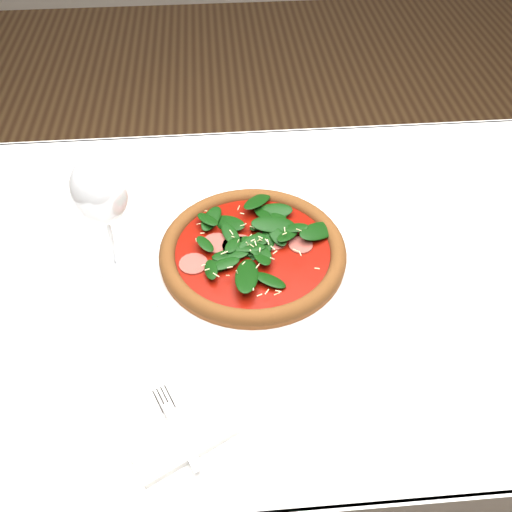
{
  "coord_description": "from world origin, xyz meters",
  "views": [
    {
      "loc": [
        -0.1,
        -0.65,
        1.44
      ],
      "look_at": [
        -0.05,
        0.01,
        0.77
      ],
      "focal_mm": 40.0,
      "sensor_mm": 36.0,
      "label": 1
    }
  ],
  "objects": [
    {
      "name": "plate",
      "position": [
        -0.05,
        0.01,
        0.76
      ],
      "size": [
        0.36,
        0.36,
        0.02
      ],
      "color": "white",
      "rests_on": "dining_table"
    },
    {
      "name": "ground",
      "position": [
        0.0,
        0.0,
        0.0
      ],
      "size": [
        6.0,
        6.0,
        0.0
      ],
      "primitive_type": "plane",
      "color": "brown",
      "rests_on": "ground"
    },
    {
      "name": "wine_glass",
      "position": [
        -0.28,
        0.03,
        0.9
      ],
      "size": [
        0.09,
        0.09,
        0.21
      ],
      "color": "silver",
      "rests_on": "dining_table"
    },
    {
      "name": "dining_table",
      "position": [
        0.0,
        0.0,
        0.65
      ],
      "size": [
        1.21,
        0.81,
        0.75
      ],
      "color": "white",
      "rests_on": "ground"
    },
    {
      "name": "pizza",
      "position": [
        -0.05,
        0.01,
        0.78
      ],
      "size": [
        0.4,
        0.4,
        0.04
      ],
      "rotation": [
        0.0,
        0.0,
        -0.36
      ],
      "color": "brown",
      "rests_on": "plate"
    },
    {
      "name": "napkin",
      "position": [
        -0.17,
        -0.3,
        0.76
      ],
      "size": [
        0.15,
        0.12,
        0.01
      ],
      "primitive_type": "cube",
      "rotation": [
        0.0,
        0.0,
        0.49
      ],
      "color": "white",
      "rests_on": "dining_table"
    },
    {
      "name": "fork",
      "position": [
        -0.18,
        -0.28,
        0.76
      ],
      "size": [
        0.07,
        0.13,
        0.0
      ],
      "rotation": [
        0.0,
        0.0,
        0.42
      ],
      "color": "silver",
      "rests_on": "napkin"
    }
  ]
}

